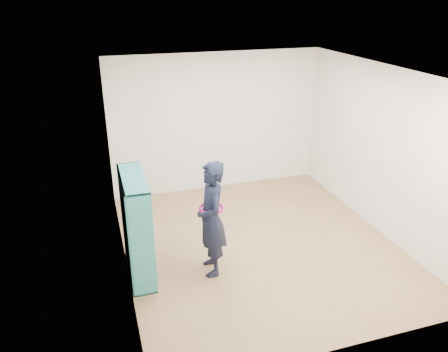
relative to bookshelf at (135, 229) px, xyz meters
name	(u,v)px	position (x,y,z in m)	size (l,w,h in m)	color
floor	(259,244)	(1.86, 0.19, -0.70)	(4.50, 4.50, 0.00)	olive
ceiling	(265,73)	(1.86, 0.19, 1.90)	(4.50, 4.50, 0.00)	white
wall_left	(119,183)	(-0.14, 0.19, 0.60)	(0.02, 4.50, 2.60)	white
wall_right	(382,151)	(3.86, 0.19, 0.60)	(0.02, 4.50, 2.60)	white
wall_back	(217,123)	(1.86, 2.44, 0.60)	(4.00, 0.02, 2.60)	white
wall_front	(349,248)	(1.86, -2.06, 0.60)	(4.00, 0.02, 2.60)	white
bookshelf	(135,229)	(0.00, 0.00, 0.00)	(0.31, 1.07, 1.43)	teal
person	(211,219)	(0.98, -0.25, 0.11)	(0.43, 0.61, 1.62)	black
smartphone	(200,211)	(0.84, -0.17, 0.22)	(0.02, 0.10, 0.13)	silver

